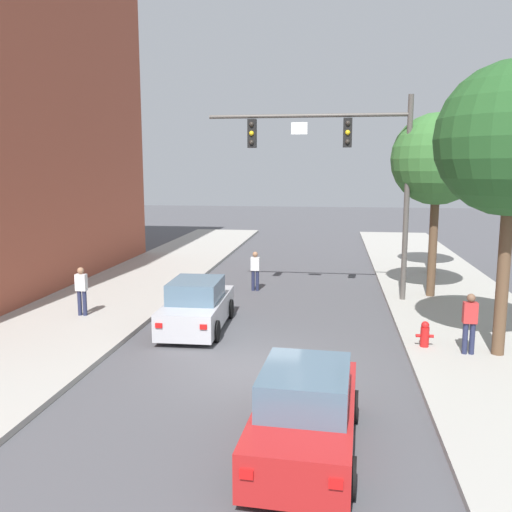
% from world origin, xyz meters
% --- Properties ---
extents(ground_plane, '(120.00, 120.00, 0.00)m').
position_xyz_m(ground_plane, '(0.00, 0.00, 0.00)').
color(ground_plane, '#4C4C51').
extents(sidewalk_left, '(5.00, 60.00, 0.15)m').
position_xyz_m(sidewalk_left, '(-6.50, 0.00, 0.07)').
color(sidewalk_left, '#A8A59E').
rests_on(sidewalk_left, ground).
extents(traffic_signal_mast, '(7.47, 0.38, 7.50)m').
position_xyz_m(traffic_signal_mast, '(2.45, 7.55, 5.38)').
color(traffic_signal_mast, '#514C47').
rests_on(traffic_signal_mast, sidewalk_right).
extents(car_lead_silver, '(1.93, 4.29, 1.60)m').
position_xyz_m(car_lead_silver, '(-2.26, 3.22, 0.72)').
color(car_lead_silver, '#B7B7BC').
rests_on(car_lead_silver, ground).
extents(car_following_red, '(2.00, 4.32, 1.60)m').
position_xyz_m(car_following_red, '(1.54, -3.94, 0.72)').
color(car_following_red, '#B21E1E').
rests_on(car_following_red, ground).
extents(pedestrian_sidewalk_left_walker, '(0.36, 0.22, 1.64)m').
position_xyz_m(pedestrian_sidewalk_left_walker, '(-6.34, 3.68, 1.06)').
color(pedestrian_sidewalk_left_walker, '#232847').
rests_on(pedestrian_sidewalk_left_walker, sidewalk_left).
extents(pedestrian_crossing_road, '(0.36, 0.22, 1.64)m').
position_xyz_m(pedestrian_crossing_road, '(-1.22, 8.90, 0.91)').
color(pedestrian_crossing_road, '#232847').
rests_on(pedestrian_crossing_road, ground).
extents(pedestrian_sidewalk_right_walker, '(0.36, 0.22, 1.64)m').
position_xyz_m(pedestrian_sidewalk_right_walker, '(5.57, 1.47, 1.06)').
color(pedestrian_sidewalk_right_walker, '#232847').
rests_on(pedestrian_sidewalk_right_walker, sidewalk_right).
extents(fire_hydrant, '(0.48, 0.24, 0.72)m').
position_xyz_m(fire_hydrant, '(4.52, 1.93, 0.51)').
color(fire_hydrant, red).
rests_on(fire_hydrant, sidewalk_right).
extents(street_tree_second, '(3.43, 3.43, 6.95)m').
position_xyz_m(street_tree_second, '(5.74, 8.30, 5.35)').
color(street_tree_second, brown).
rests_on(street_tree_second, sidewalk_right).
extents(street_tree_third, '(3.02, 3.02, 7.23)m').
position_xyz_m(street_tree_third, '(6.62, 13.27, 5.82)').
color(street_tree_third, brown).
rests_on(street_tree_third, sidewalk_right).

